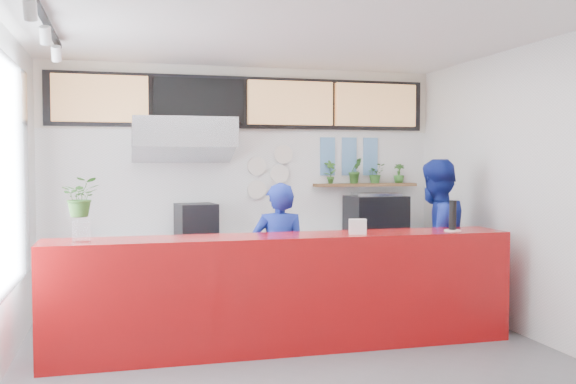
{
  "coord_description": "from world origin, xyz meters",
  "views": [
    {
      "loc": [
        -1.52,
        -5.53,
        1.8
      ],
      "look_at": [
        0.1,
        0.7,
        1.5
      ],
      "focal_mm": 40.0,
      "sensor_mm": 36.0,
      "label": 1
    }
  ],
  "objects_px": {
    "espresso_machine": "(376,214)",
    "staff_center": "(279,259)",
    "panini_oven": "(196,220)",
    "pepper_mill": "(453,215)",
    "service_counter": "(286,292)",
    "staff_right": "(435,241)"
  },
  "relations": [
    {
      "from": "pepper_mill",
      "to": "staff_center",
      "type": "bearing_deg",
      "value": 159.85
    },
    {
      "from": "espresso_machine",
      "to": "staff_center",
      "type": "distance_m",
      "value": 2.07
    },
    {
      "from": "staff_right",
      "to": "pepper_mill",
      "type": "height_order",
      "value": "staff_right"
    },
    {
      "from": "service_counter",
      "to": "pepper_mill",
      "type": "distance_m",
      "value": 1.87
    },
    {
      "from": "espresso_machine",
      "to": "staff_center",
      "type": "bearing_deg",
      "value": -145.87
    },
    {
      "from": "panini_oven",
      "to": "pepper_mill",
      "type": "relative_size",
      "value": 1.51
    },
    {
      "from": "espresso_machine",
      "to": "staff_right",
      "type": "height_order",
      "value": "staff_right"
    },
    {
      "from": "panini_oven",
      "to": "espresso_machine",
      "type": "relative_size",
      "value": 0.62
    },
    {
      "from": "pepper_mill",
      "to": "espresso_machine",
      "type": "bearing_deg",
      "value": 91.84
    },
    {
      "from": "service_counter",
      "to": "panini_oven",
      "type": "height_order",
      "value": "panini_oven"
    },
    {
      "from": "staff_right",
      "to": "pepper_mill",
      "type": "relative_size",
      "value": 6.21
    },
    {
      "from": "service_counter",
      "to": "panini_oven",
      "type": "distance_m",
      "value": 1.99
    },
    {
      "from": "staff_center",
      "to": "pepper_mill",
      "type": "distance_m",
      "value": 1.83
    },
    {
      "from": "service_counter",
      "to": "espresso_machine",
      "type": "height_order",
      "value": "espresso_machine"
    },
    {
      "from": "espresso_machine",
      "to": "staff_right",
      "type": "bearing_deg",
      "value": -83.64
    },
    {
      "from": "service_counter",
      "to": "staff_center",
      "type": "distance_m",
      "value": 0.59
    },
    {
      "from": "service_counter",
      "to": "panini_oven",
      "type": "relative_size",
      "value": 10.11
    },
    {
      "from": "panini_oven",
      "to": "espresso_machine",
      "type": "height_order",
      "value": "espresso_machine"
    },
    {
      "from": "staff_center",
      "to": "service_counter",
      "type": "bearing_deg",
      "value": 94.41
    },
    {
      "from": "espresso_machine",
      "to": "pepper_mill",
      "type": "distance_m",
      "value": 1.88
    },
    {
      "from": "espresso_machine",
      "to": "pepper_mill",
      "type": "bearing_deg",
      "value": -92.32
    },
    {
      "from": "panini_oven",
      "to": "pepper_mill",
      "type": "bearing_deg",
      "value": -46.95
    }
  ]
}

